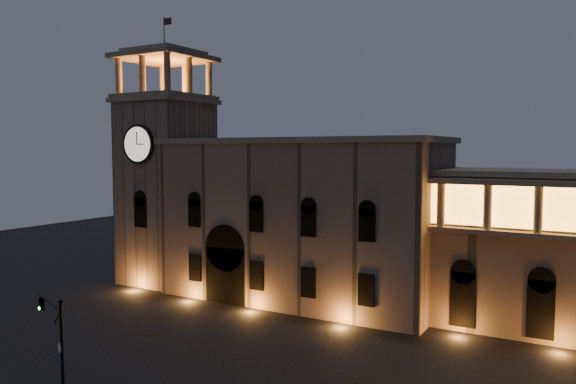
# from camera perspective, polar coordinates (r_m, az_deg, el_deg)

# --- Properties ---
(ground) EXTENTS (160.00, 160.00, 0.00)m
(ground) POSITION_cam_1_polar(r_m,az_deg,el_deg) (44.57, -10.40, -17.27)
(ground) COLOR black
(ground) RESTS_ON ground
(government_building) EXTENTS (30.80, 12.80, 17.60)m
(government_building) POSITION_cam_1_polar(r_m,az_deg,el_deg) (61.30, 1.33, -2.79)
(government_building) COLOR #7F6653
(government_building) RESTS_ON ground
(clock_tower) EXTENTS (9.80, 9.80, 32.40)m
(clock_tower) POSITION_cam_1_polar(r_m,az_deg,el_deg) (70.87, -12.25, 1.09)
(clock_tower) COLOR #7F6653
(clock_tower) RESTS_ON ground
(traffic_light) EXTENTS (4.92, 2.21, 7.22)m
(traffic_light) POSITION_cam_1_polar(r_m,az_deg,el_deg) (39.32, -22.35, -14.63)
(traffic_light) COLOR black
(traffic_light) RESTS_ON ground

